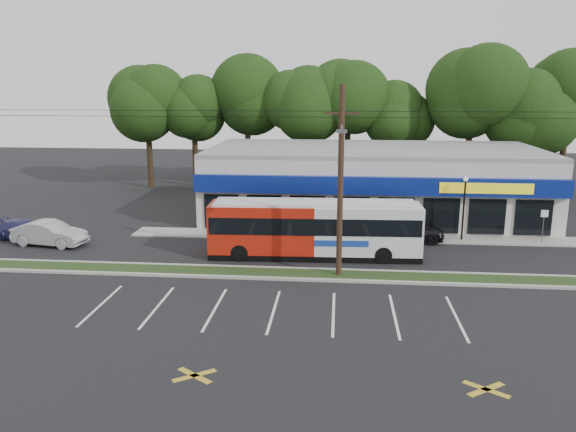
% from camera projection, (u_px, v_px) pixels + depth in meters
% --- Properties ---
extents(ground, '(120.00, 120.00, 0.00)m').
position_uv_depth(ground, '(281.00, 281.00, 29.25)').
color(ground, black).
rests_on(ground, ground).
extents(grass_strip, '(40.00, 1.60, 0.12)m').
position_uv_depth(grass_strip, '(283.00, 274.00, 30.21)').
color(grass_strip, '#1C3415').
rests_on(grass_strip, ground).
extents(curb_south, '(40.00, 0.25, 0.14)m').
position_uv_depth(curb_south, '(281.00, 279.00, 29.38)').
color(curb_south, '#9E9E93').
rests_on(curb_south, ground).
extents(curb_north, '(40.00, 0.25, 0.14)m').
position_uv_depth(curb_north, '(284.00, 268.00, 31.03)').
color(curb_north, '#9E9E93').
rests_on(curb_north, ground).
extents(sidewalk, '(32.00, 2.20, 0.10)m').
position_uv_depth(sidewalk, '(369.00, 237.00, 37.52)').
color(sidewalk, '#9E9E93').
rests_on(sidewalk, ground).
extents(strip_mall, '(25.00, 12.55, 5.30)m').
position_uv_depth(strip_mall, '(372.00, 182.00, 43.58)').
color(strip_mall, beige).
rests_on(strip_mall, ground).
extents(utility_pole, '(50.00, 2.77, 10.00)m').
position_uv_depth(utility_pole, '(337.00, 176.00, 28.66)').
color(utility_pole, black).
rests_on(utility_pole, ground).
extents(lamp_post, '(0.30, 0.30, 4.25)m').
position_uv_depth(lamp_post, '(464.00, 201.00, 36.18)').
color(lamp_post, black).
rests_on(lamp_post, ground).
extents(sign_post, '(0.45, 0.10, 2.23)m').
position_uv_depth(sign_post, '(544.00, 220.00, 35.77)').
color(sign_post, '#59595E').
rests_on(sign_post, ground).
extents(tree_line, '(46.76, 6.76, 11.83)m').
position_uv_depth(tree_line, '(352.00, 102.00, 52.18)').
color(tree_line, black).
rests_on(tree_line, ground).
extents(metrobus, '(12.49, 3.09, 3.33)m').
position_uv_depth(metrobus, '(315.00, 228.00, 33.07)').
color(metrobus, '#B01C0D').
rests_on(metrobus, ground).
extents(car_dark, '(4.97, 2.25, 1.66)m').
position_uv_depth(car_dark, '(406.00, 229.00, 36.45)').
color(car_dark, black).
rests_on(car_dark, ground).
extents(car_silver, '(4.92, 2.34, 1.56)m').
position_uv_depth(car_silver, '(50.00, 233.00, 35.62)').
color(car_silver, '#ADB0B5').
rests_on(car_silver, ground).
extents(car_blue, '(4.65, 2.72, 1.27)m').
position_uv_depth(car_blue, '(24.00, 230.00, 37.05)').
color(car_blue, navy).
rests_on(car_blue, ground).
extents(pedestrian_a, '(0.70, 0.63, 1.60)m').
position_uv_depth(pedestrian_a, '(409.00, 234.00, 35.43)').
color(pedestrian_a, silver).
rests_on(pedestrian_a, ground).
extents(pedestrian_b, '(0.80, 0.65, 1.57)m').
position_uv_depth(pedestrian_b, '(323.00, 235.00, 35.19)').
color(pedestrian_b, silver).
rests_on(pedestrian_b, ground).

